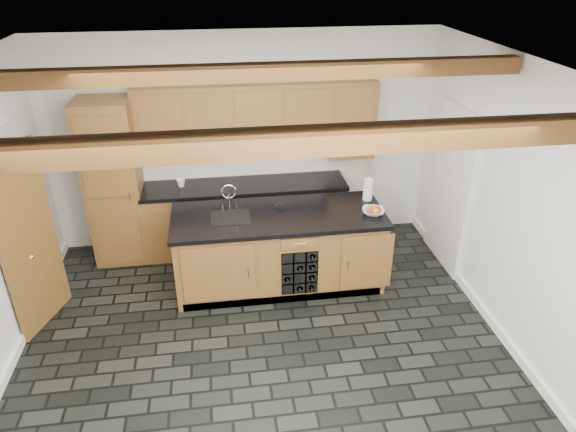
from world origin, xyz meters
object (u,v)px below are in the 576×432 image
(island, at_px, (279,249))
(fruit_bowl, at_px, (373,212))
(paper_towel, at_px, (368,189))
(kitchen_scale, at_px, (282,205))

(island, relative_size, fruit_bowl, 9.90)
(island, xyz_separation_m, fruit_bowl, (1.07, -0.14, 0.50))
(fruit_bowl, relative_size, paper_towel, 0.92)
(kitchen_scale, distance_m, paper_towel, 1.06)
(kitchen_scale, relative_size, paper_towel, 0.57)
(kitchen_scale, relative_size, fruit_bowl, 0.62)
(island, relative_size, paper_towel, 9.11)
(kitchen_scale, bearing_deg, paper_towel, 3.02)
(island, height_order, kitchen_scale, kitchen_scale)
(island, bearing_deg, fruit_bowl, -7.25)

